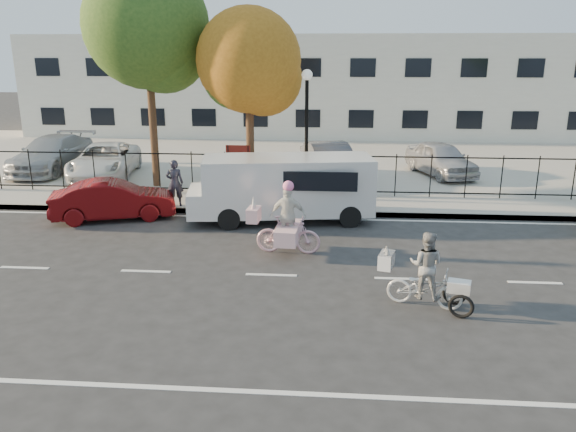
# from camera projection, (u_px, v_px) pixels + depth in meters

# --- Properties ---
(ground) EXTENTS (120.00, 120.00, 0.00)m
(ground) POSITION_uv_depth(u_px,v_px,m) (271.00, 275.00, 13.12)
(ground) COLOR #333334
(road_markings) EXTENTS (60.00, 9.52, 0.01)m
(road_markings) POSITION_uv_depth(u_px,v_px,m) (271.00, 275.00, 13.11)
(road_markings) COLOR silver
(road_markings) RESTS_ON ground
(curb) EXTENTS (60.00, 0.10, 0.15)m
(curb) POSITION_uv_depth(u_px,v_px,m) (288.00, 213.00, 17.93)
(curb) COLOR #A8A399
(curb) RESTS_ON ground
(sidewalk) EXTENTS (60.00, 2.20, 0.15)m
(sidewalk) POSITION_uv_depth(u_px,v_px,m) (290.00, 204.00, 18.93)
(sidewalk) COLOR #A8A399
(sidewalk) RESTS_ON ground
(parking_lot) EXTENTS (60.00, 15.60, 0.15)m
(parking_lot) POSITION_uv_depth(u_px,v_px,m) (303.00, 157.00, 27.45)
(parking_lot) COLOR #A8A399
(parking_lot) RESTS_ON ground
(iron_fence) EXTENTS (58.00, 0.06, 1.50)m
(iron_fence) POSITION_uv_depth(u_px,v_px,m) (292.00, 174.00, 19.75)
(iron_fence) COLOR black
(iron_fence) RESTS_ON sidewalk
(building) EXTENTS (34.00, 10.00, 6.00)m
(building) POSITION_uv_depth(u_px,v_px,m) (311.00, 85.00, 36.20)
(building) COLOR silver
(building) RESTS_ON ground
(lamppost) EXTENTS (0.36, 0.36, 4.33)m
(lamppost) POSITION_uv_depth(u_px,v_px,m) (307.00, 111.00, 18.71)
(lamppost) COLOR black
(lamppost) RESTS_ON sidewalk
(street_sign) EXTENTS (0.85, 0.06, 1.80)m
(street_sign) POSITION_uv_depth(u_px,v_px,m) (238.00, 161.00, 19.36)
(street_sign) COLOR black
(street_sign) RESTS_ON sidewalk
(zebra_trike) EXTENTS (1.86, 1.11, 1.60)m
(zebra_trike) POSITION_uv_depth(u_px,v_px,m) (425.00, 278.00, 11.35)
(zebra_trike) COLOR silver
(zebra_trike) RESTS_ON ground
(unicorn_bike) EXTENTS (1.92, 1.34, 1.92)m
(unicorn_bike) POSITION_uv_depth(u_px,v_px,m) (287.00, 227.00, 14.37)
(unicorn_bike) COLOR #DCA7B8
(unicorn_bike) RESTS_ON ground
(white_van) EXTENTS (5.80, 2.61, 1.98)m
(white_van) POSITION_uv_depth(u_px,v_px,m) (284.00, 186.00, 17.12)
(white_van) COLOR white
(white_van) RESTS_ON ground
(red_sedan) EXTENTS (3.94, 2.39, 1.23)m
(red_sedan) POSITION_uv_depth(u_px,v_px,m) (113.00, 200.00, 17.36)
(red_sedan) COLOR #57090C
(red_sedan) RESTS_ON ground
(pedestrian) EXTENTS (0.61, 0.45, 1.53)m
(pedestrian) POSITION_uv_depth(u_px,v_px,m) (175.00, 183.00, 18.30)
(pedestrian) COLOR black
(pedestrian) RESTS_ON sidewalk
(lot_car_a) EXTENTS (2.19, 5.10, 1.46)m
(lot_car_a) POSITION_uv_depth(u_px,v_px,m) (52.00, 154.00, 23.70)
(lot_car_a) COLOR #9DA0A5
(lot_car_a) RESTS_ON parking_lot
(lot_car_b) EXTENTS (2.93, 5.10, 1.34)m
(lot_car_b) POSITION_uv_depth(u_px,v_px,m) (105.00, 160.00, 22.62)
(lot_car_b) COLOR white
(lot_car_b) RESTS_ON parking_lot
(lot_car_c) EXTENTS (2.60, 4.64, 1.45)m
(lot_car_c) POSITION_uv_depth(u_px,v_px,m) (330.00, 162.00, 21.99)
(lot_car_c) COLOR #4C4D54
(lot_car_c) RESTS_ON parking_lot
(lot_car_d) EXTENTS (2.78, 4.29, 1.36)m
(lot_car_d) POSITION_uv_depth(u_px,v_px,m) (441.00, 159.00, 22.94)
(lot_car_d) COLOR #A6A7AE
(lot_car_d) RESTS_ON parking_lot
(tree_west) EXTENTS (4.44, 4.44, 8.14)m
(tree_west) POSITION_uv_depth(u_px,v_px,m) (151.00, 32.00, 19.79)
(tree_west) COLOR #442D1D
(tree_west) RESTS_ON ground
(tree_mid) EXTENTS (3.59, 3.57, 6.54)m
(tree_mid) POSITION_uv_depth(u_px,v_px,m) (253.00, 66.00, 19.08)
(tree_mid) COLOR #442D1D
(tree_mid) RESTS_ON ground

